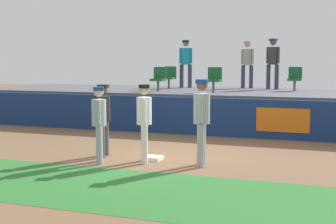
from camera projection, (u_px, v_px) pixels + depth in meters
name	position (u px, v px, depth m)	size (l,w,h in m)	color
ground_plane	(162.00, 159.00, 11.09)	(60.00, 60.00, 0.00)	brown
grass_foreground_strip	(107.00, 187.00, 8.54)	(18.00, 2.80, 0.01)	#2D722D
first_base	(153.00, 158.00, 10.96)	(0.40, 0.40, 0.08)	white
player_fielder_home	(144.00, 118.00, 10.59)	(0.43, 0.56, 1.74)	white
player_runner_visitor	(202.00, 116.00, 10.22)	(0.41, 0.52, 1.86)	#9EA3AD
player_coach_visitor	(99.00, 119.00, 10.52)	(0.43, 0.43, 1.69)	#9EA3AD
player_umpire	(104.00, 115.00, 11.24)	(0.37, 0.47, 1.70)	#4C4C51
field_wall	(206.00, 117.00, 14.55)	(18.00, 0.26, 1.15)	navy
bleacher_platform	(225.00, 108.00, 16.96)	(18.00, 4.80, 1.21)	#59595E
seat_back_left	(169.00, 76.00, 18.27)	(0.46, 0.44, 0.84)	#4C4C51
seat_front_center	(214.00, 78.00, 15.83)	(0.48, 0.44, 0.84)	#4C4C51
seat_front_left	(159.00, 78.00, 16.49)	(0.45, 0.44, 0.84)	#4C4C51
seat_back_right	(295.00, 77.00, 16.68)	(0.46, 0.44, 0.84)	#4C4C51
spectator_hooded	(273.00, 60.00, 17.68)	(0.50, 0.44, 1.86)	#33384C
spectator_capped	(247.00, 61.00, 18.41)	(0.50, 0.37, 1.79)	#33384C
spectator_casual	(186.00, 60.00, 18.76)	(0.51, 0.40, 1.85)	#33384C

